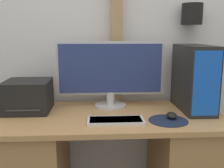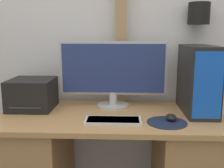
% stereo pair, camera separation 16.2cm
% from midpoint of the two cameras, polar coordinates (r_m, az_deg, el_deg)
% --- Properties ---
extents(wall_back, '(6.40, 0.20, 2.70)m').
position_cam_midpoint_polar(wall_back, '(1.97, 3.03, 13.46)').
color(wall_back, silver).
rests_on(wall_back, ground_plane).
extents(desk, '(1.41, 0.66, 0.76)m').
position_cam_midpoint_polar(desk, '(1.81, 2.42, -17.80)').
color(desk, tan).
rests_on(desk, ground_plane).
extents(monitor, '(0.73, 0.22, 0.45)m').
position_cam_midpoint_polar(monitor, '(1.79, 2.85, 2.73)').
color(monitor, '#B7B7BC').
rests_on(monitor, desk).
extents(keyboard, '(0.33, 0.14, 0.02)m').
position_cam_midpoint_polar(keyboard, '(1.52, 3.30, -8.00)').
color(keyboard, silver).
rests_on(keyboard, desk).
extents(mousepad, '(0.23, 0.23, 0.00)m').
position_cam_midpoint_polar(mousepad, '(1.56, 14.82, -8.16)').
color(mousepad, '#19233D').
rests_on(mousepad, desk).
extents(mouse, '(0.06, 0.08, 0.04)m').
position_cam_midpoint_polar(mouse, '(1.59, 15.62, -7.04)').
color(mouse, black).
rests_on(mouse, mousepad).
extents(computer_tower, '(0.18, 0.42, 0.43)m').
position_cam_midpoint_polar(computer_tower, '(1.78, 20.72, 0.91)').
color(computer_tower, black).
rests_on(computer_tower, desk).
extents(printer, '(0.29, 0.29, 0.20)m').
position_cam_midpoint_polar(printer, '(1.82, -14.59, -2.16)').
color(printer, black).
rests_on(printer, desk).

